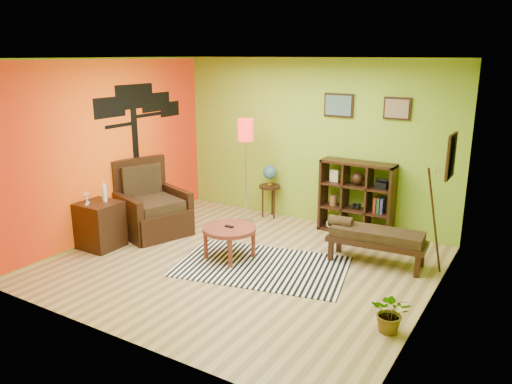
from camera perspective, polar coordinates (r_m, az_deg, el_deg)
The scene contains 11 objects.
ground at distance 7.08m, azimuth -1.59°, elevation -8.24°, with size 5.00×5.00×0.00m, color tan.
room_shell at distance 6.63m, azimuth -2.32°, elevation 6.37°, with size 5.04×4.54×2.82m.
zebra_rug at distance 7.00m, azimuth 0.64°, elevation -8.47°, with size 2.32×1.43×0.01m, color white.
coffee_table at distance 7.14m, azimuth -3.06°, elevation -4.53°, with size 0.77×0.77×0.49m.
armchair at distance 8.35m, azimuth -11.88°, elevation -2.17°, with size 1.24×1.23×1.20m.
side_cabinet at distance 7.92m, azimuth -17.45°, elevation -3.59°, with size 0.60×0.54×1.02m.
floor_lamp at distance 8.38m, azimuth -1.19°, elevation 6.02°, with size 0.27×0.27×1.82m.
globe_table at distance 8.87m, azimuth 1.59°, elevation 1.58°, with size 0.39×0.39×0.95m.
cube_shelf at distance 8.23m, azimuth 11.49°, elevation -0.70°, with size 1.20×0.35×1.20m.
bench at distance 7.16m, azimuth 13.35°, elevation -4.98°, with size 1.39×0.58×0.62m.
potted_plant at distance 5.61m, azimuth 15.16°, elevation -13.57°, with size 0.41×0.46×0.36m, color #26661E.
Camera 1 is at (3.53, -5.44, 2.85)m, focal length 35.00 mm.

